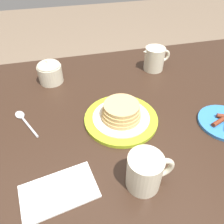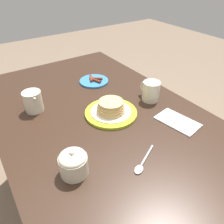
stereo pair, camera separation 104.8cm
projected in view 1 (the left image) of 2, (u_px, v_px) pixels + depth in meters
name	position (u px, v px, depth m)	size (l,w,h in m)	color
ground_plane	(115.00, 213.00, 1.24)	(8.00, 8.00, 0.00)	#7A6651
dining_table	(117.00, 137.00, 0.81)	(1.40, 0.84, 0.78)	#332116
pancake_plate	(121.00, 115.00, 0.68)	(0.23, 0.23, 0.07)	#AAC628
side_plate_bacon	(224.00, 122.00, 0.68)	(0.16, 0.16, 0.02)	#337AC6
coffee_mug	(146.00, 171.00, 0.50)	(0.11, 0.08, 0.10)	beige
creamer_pitcher	(154.00, 58.00, 0.89)	(0.12, 0.08, 0.10)	beige
sugar_bowl	(50.00, 71.00, 0.83)	(0.09, 0.09, 0.10)	beige
napkin	(59.00, 191.00, 0.51)	(0.19, 0.13, 0.01)	white
spoon	(23.00, 119.00, 0.69)	(0.08, 0.14, 0.01)	silver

